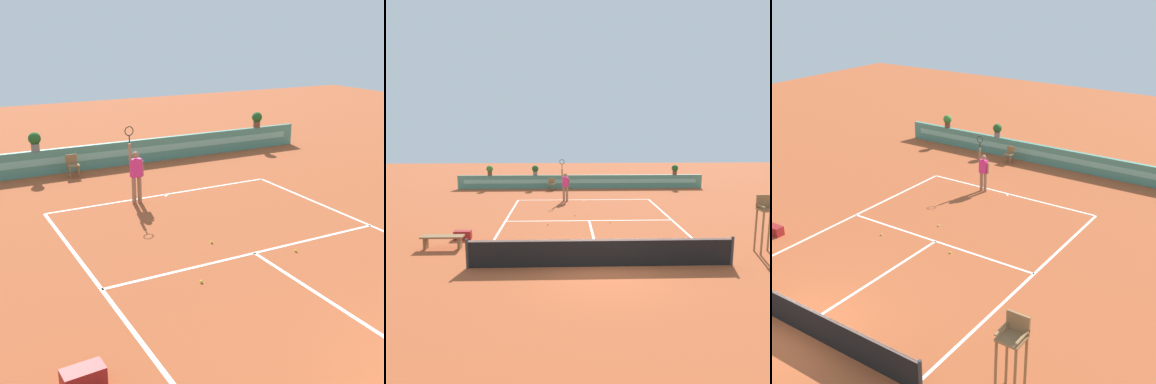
{
  "view_description": "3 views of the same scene",
  "coord_description": "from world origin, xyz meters",
  "views": [
    {
      "loc": [
        -7.16,
        -3.6,
        5.58
      ],
      "look_at": [
        -0.46,
        8.97,
        1.0
      ],
      "focal_mm": 48.32,
      "sensor_mm": 36.0,
      "label": 1
    },
    {
      "loc": [
        -1.2,
        -12.6,
        4.69
      ],
      "look_at": [
        -0.46,
        8.97,
        1.0
      ],
      "focal_mm": 37.14,
      "sensor_mm": 36.0,
      "label": 2
    },
    {
      "loc": [
        10.84,
        -7.61,
        9.35
      ],
      "look_at": [
        -0.46,
        8.97,
        1.0
      ],
      "focal_mm": 50.1,
      "sensor_mm": 36.0,
      "label": 3
    }
  ],
  "objects": [
    {
      "name": "bench_courtside",
      "position": [
        -5.85,
        2.13,
        0.38
      ],
      "size": [
        1.6,
        0.44,
        0.51
      ],
      "color": "brown",
      "rests_on": "ground"
    },
    {
      "name": "tennis_ball_by_sideline",
      "position": [
        0.99,
        5.96,
        0.03
      ],
      "size": [
        0.07,
        0.07,
        0.07
      ],
      "primitive_type": "sphere",
      "color": "#CCE033",
      "rests_on": "ground"
    },
    {
      "name": "potted_plant_far_left",
      "position": [
        -6.66,
        16.39,
        1.41
      ],
      "size": [
        0.48,
        0.48,
        0.72
      ],
      "color": "brown",
      "rests_on": "back_wall_barrier"
    },
    {
      "name": "ground_plane",
      "position": [
        0.0,
        6.0,
        0.0
      ],
      "size": [
        60.0,
        60.0,
        0.0
      ],
      "primitive_type": "plane",
      "color": "#A84C28"
    },
    {
      "name": "potted_plant_far_right",
      "position": [
        6.98,
        16.39,
        1.41
      ],
      "size": [
        0.48,
        0.48,
        0.72
      ],
      "color": "brown",
      "rests_on": "back_wall_barrier"
    },
    {
      "name": "tennis_ball_near_baseline",
      "position": [
        -0.66,
        7.47,
        0.03
      ],
      "size": [
        0.07,
        0.07,
        0.07
      ],
      "primitive_type": "sphere",
      "color": "#CCE033",
      "rests_on": "ground"
    },
    {
      "name": "tennis_player",
      "position": [
        -1.16,
        11.53,
        1.05
      ],
      "size": [
        0.62,
        0.24,
        2.58
      ],
      "color": "#9E7051",
      "rests_on": "ground"
    },
    {
      "name": "tennis_ball_mid_court",
      "position": [
        -2.0,
        5.63,
        0.03
      ],
      "size": [
        0.07,
        0.07,
        0.07
      ],
      "primitive_type": "sphere",
      "color": "#CCE033",
      "rests_on": "ground"
    },
    {
      "name": "umpire_chair",
      "position": [
        6.15,
        1.26,
        1.34
      ],
      "size": [
        0.6,
        0.6,
        2.14
      ],
      "color": "olive",
      "rests_on": "ground"
    },
    {
      "name": "gear_bag",
      "position": [
        -5.42,
        3.4,
        0.18
      ],
      "size": [
        0.71,
        0.39,
        0.36
      ],
      "primitive_type": "cube",
      "rotation": [
        0.0,
        0.0,
        0.04
      ],
      "color": "maroon",
      "rests_on": "ground"
    },
    {
      "name": "back_wall_barrier",
      "position": [
        0.0,
        16.39,
        0.5
      ],
      "size": [
        18.0,
        0.21,
        1.0
      ],
      "color": "#4C8E7A",
      "rests_on": "ground"
    },
    {
      "name": "ball_kid_chair",
      "position": [
        -2.14,
        15.66,
        0.48
      ],
      "size": [
        0.44,
        0.44,
        0.85
      ],
      "color": "olive",
      "rests_on": "ground"
    },
    {
      "name": "potted_plant_left",
      "position": [
        -3.34,
        16.39,
        1.41
      ],
      "size": [
        0.48,
        0.48,
        0.72
      ],
      "color": "gray",
      "rests_on": "back_wall_barrier"
    },
    {
      "name": "court_lines",
      "position": [
        0.0,
        6.72,
        0.0
      ],
      "size": [
        8.32,
        11.94,
        0.01
      ],
      "color": "white",
      "rests_on": "ground"
    },
    {
      "name": "net",
      "position": [
        0.0,
        0.0,
        0.51
      ],
      "size": [
        8.92,
        0.1,
        1.0
      ],
      "color": "#333333",
      "rests_on": "ground"
    }
  ]
}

